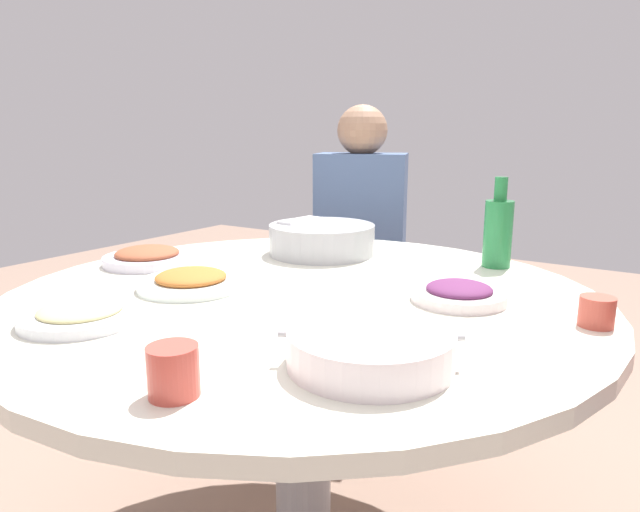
{
  "coord_description": "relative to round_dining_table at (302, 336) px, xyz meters",
  "views": [
    {
      "loc": [
        0.7,
        -1.0,
        1.1
      ],
      "look_at": [
        0.04,
        0.02,
        0.83
      ],
      "focal_mm": 31.38,
      "sensor_mm": 36.0,
      "label": 1
    }
  ],
  "objects": [
    {
      "name": "dish_noodles",
      "position": [
        -0.23,
        -0.4,
        0.12
      ],
      "size": [
        0.22,
        0.22,
        0.04
      ],
      "color": "white",
      "rests_on": "round_dining_table"
    },
    {
      "name": "tea_cup_near",
      "position": [
        0.15,
        -0.52,
        0.14
      ],
      "size": [
        0.07,
        0.07,
        0.07
      ],
      "primitive_type": "cylinder",
      "color": "#C9483C",
      "rests_on": "round_dining_table"
    },
    {
      "name": "green_bottle",
      "position": [
        0.3,
        0.48,
        0.21
      ],
      "size": [
        0.07,
        0.07,
        0.24
      ],
      "color": "#268243",
      "rests_on": "round_dining_table"
    },
    {
      "name": "stool_for_diner_right",
      "position": [
        -0.34,
        0.89,
        -0.42
      ],
      "size": [
        0.33,
        0.33,
        0.44
      ],
      "primitive_type": "cylinder",
      "color": "brown",
      "rests_on": "ground"
    },
    {
      "name": "tea_cup_far",
      "position": [
        0.59,
        0.11,
        0.14
      ],
      "size": [
        0.06,
        0.06,
        0.06
      ],
      "primitive_type": "cylinder",
      "color": "#C24D3D",
      "rests_on": "round_dining_table"
    },
    {
      "name": "round_dining_table",
      "position": [
        0.0,
        0.0,
        0.0
      ],
      "size": [
        1.34,
        1.34,
        0.75
      ],
      "color": "#99999E",
      "rests_on": "ground"
    },
    {
      "name": "soup_bowl",
      "position": [
        0.33,
        -0.28,
        0.14
      ],
      "size": [
        0.26,
        0.26,
        0.06
      ],
      "color": "white",
      "rests_on": "round_dining_table"
    },
    {
      "name": "dish_tofu_braise",
      "position": [
        -0.23,
        -0.12,
        0.13
      ],
      "size": [
        0.24,
        0.24,
        0.04
      ],
      "color": "white",
      "rests_on": "round_dining_table"
    },
    {
      "name": "dish_eggplant",
      "position": [
        0.33,
        0.12,
        0.13
      ],
      "size": [
        0.2,
        0.2,
        0.04
      ],
      "color": "silver",
      "rests_on": "round_dining_table"
    },
    {
      "name": "rice_bowl",
      "position": [
        -0.18,
        0.36,
        0.16
      ],
      "size": [
        0.31,
        0.31,
        0.1
      ],
      "color": "#B2B5BA",
      "rests_on": "round_dining_table"
    },
    {
      "name": "diner_right",
      "position": [
        -0.34,
        0.89,
        0.12
      ],
      "size": [
        0.42,
        0.43,
        0.76
      ],
      "color": "#2D333D",
      "rests_on": "stool_for_diner_right"
    },
    {
      "name": "dish_stirfry",
      "position": [
        -0.51,
        -0.01,
        0.13
      ],
      "size": [
        0.24,
        0.24,
        0.05
      ],
      "color": "silver",
      "rests_on": "round_dining_table"
    }
  ]
}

